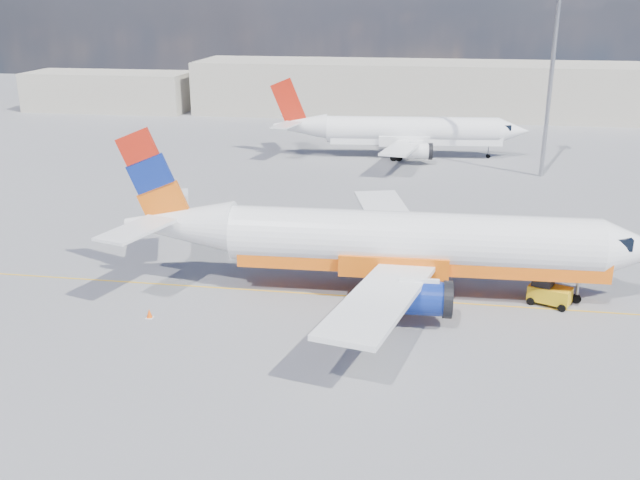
# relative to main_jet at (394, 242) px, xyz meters

# --- Properties ---
(ground) EXTENTS (240.00, 240.00, 0.00)m
(ground) POSITION_rel_main_jet_xyz_m (-5.03, -3.85, -3.43)
(ground) COLOR slate
(ground) RESTS_ON ground
(taxi_line) EXTENTS (70.00, 0.15, 0.01)m
(taxi_line) POSITION_rel_main_jet_xyz_m (-5.03, -0.85, -3.42)
(taxi_line) COLOR gold
(taxi_line) RESTS_ON ground
(terminal_main) EXTENTS (70.00, 14.00, 8.00)m
(terminal_main) POSITION_rel_main_jet_xyz_m (-0.03, 71.15, 0.57)
(terminal_main) COLOR #BCB5A2
(terminal_main) RESTS_ON ground
(terminal_annex) EXTENTS (26.00, 10.00, 6.00)m
(terminal_annex) POSITION_rel_main_jet_xyz_m (-50.03, 68.15, -0.43)
(terminal_annex) COLOR #BCB5A2
(terminal_annex) RESTS_ON ground
(main_jet) EXTENTS (33.93, 26.83, 10.28)m
(main_jet) POSITION_rel_main_jet_xyz_m (0.00, 0.00, 0.00)
(main_jet) COLOR white
(main_jet) RESTS_ON ground
(second_jet) EXTENTS (29.50, 23.25, 8.95)m
(second_jet) POSITION_rel_main_jet_xyz_m (-1.31, 39.99, -0.45)
(second_jet) COLOR white
(second_jet) RESTS_ON ground
(gse_tug) EXTENTS (2.76, 2.31, 1.74)m
(gse_tug) POSITION_rel_main_jet_xyz_m (9.48, -0.13, -2.61)
(gse_tug) COLOR black
(gse_tug) RESTS_ON ground
(traffic_cone) EXTENTS (0.40, 0.40, 0.56)m
(traffic_cone) POSITION_rel_main_jet_xyz_m (-13.77, -5.83, -3.15)
(traffic_cone) COLOR white
(traffic_cone) RESTS_ON ground
(floodlight_mast) EXTENTS (1.50, 1.50, 20.54)m
(floodlight_mast) POSITION_rel_main_jet_xyz_m (13.31, 33.11, 8.89)
(floodlight_mast) COLOR #94949C
(floodlight_mast) RESTS_ON ground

